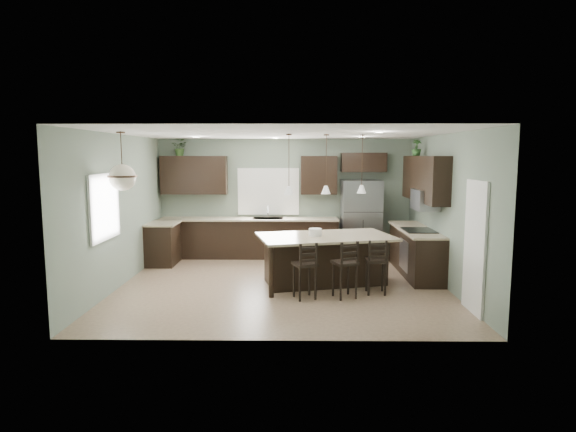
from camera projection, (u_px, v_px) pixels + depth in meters
The scene contains 32 objects.
ground at pixel (282, 285), 9.03m from camera, with size 6.00×6.00×0.00m, color #9E8466.
pantry_door at pixel (475, 247), 7.33m from camera, with size 0.04×0.82×2.04m, color white.
window_back at pixel (268, 191), 11.55m from camera, with size 1.35×0.02×1.00m, color white.
window_left at pixel (104, 207), 8.08m from camera, with size 0.02×1.10×1.00m, color white.
left_return_cabs at pixel (163, 244), 10.69m from camera, with size 0.60×0.90×0.90m, color black.
left_return_countertop at pixel (163, 223), 10.63m from camera, with size 0.66×0.96×0.04m, color #B8A78B.
back_lower_cabs at pixel (249, 239), 11.41m from camera, with size 4.20×0.60×0.90m, color black.
back_countertop at pixel (249, 219), 11.33m from camera, with size 4.20×0.66×0.04m, color #B8A78B.
sink_inset at pixel (268, 218), 11.33m from camera, with size 0.70×0.45×0.01m, color gray.
faucet at pixel (268, 212), 11.28m from camera, with size 0.02×0.02×0.28m, color silver.
back_upper_left at pixel (194, 175), 11.37m from camera, with size 1.55×0.34×0.90m, color black.
back_upper_right at pixel (319, 175), 11.33m from camera, with size 0.85×0.34×0.90m, color black.
fridge_header at pixel (364, 162), 11.28m from camera, with size 1.05×0.34×0.45m, color black.
right_lower_cabs at pixel (416, 252), 9.81m from camera, with size 0.60×2.35×0.90m, color black.
right_countertop at pixel (415, 229), 9.75m from camera, with size 0.66×2.35×0.04m, color #B8A78B.
cooktop at pixel (419, 230), 9.47m from camera, with size 0.58×0.75×0.02m, color black.
wall_oven_front at pixel (404, 255), 9.54m from camera, with size 0.01×0.72×0.60m, color gray.
right_upper_cabs at pixel (425, 179), 9.62m from camera, with size 0.34×2.35×0.90m, color black.
microwave at pixel (425, 200), 9.40m from camera, with size 0.40×0.75×0.40m, color gray.
refrigerator at pixel (361, 220), 11.14m from camera, with size 0.90×0.74×1.85m, color gray.
kitchen_island at pixel (325, 260), 9.02m from camera, with size 2.44×1.39×0.92m, color black.
serving_dish at pixel (315, 232), 8.91m from camera, with size 0.24×0.24×0.14m, color silver.
bar_stool_left at pixel (305, 270), 8.09m from camera, with size 0.36×0.36×0.98m, color black.
bar_stool_center at pixel (345, 269), 8.14m from camera, with size 0.37×0.37×1.00m, color black.
bar_stool_right at pixel (376, 266), 8.38m from camera, with size 0.36×0.36×0.98m, color black.
pendant_left at pixel (289, 164), 8.64m from camera, with size 0.17×0.17×1.10m, color silver, non-canonical shape.
pendant_center at pixel (326, 164), 8.80m from camera, with size 0.17×0.17×1.10m, color white, non-canonical shape.
pendant_right at pixel (362, 164), 8.95m from camera, with size 0.17×0.17×1.10m, color white, non-canonical shape.
chandelier at pixel (122, 161), 7.84m from camera, with size 0.47×0.47×0.97m, color beige, non-canonical shape.
plant_back_left at pixel (180, 147), 11.26m from camera, with size 0.36×0.31×0.40m, color #2C481F.
plant_right_wall at pixel (417, 148), 10.13m from camera, with size 0.19×0.19×0.35m, color #2C5726.
room_shell at pixel (282, 194), 8.82m from camera, with size 6.00×6.00×6.00m.
Camera 1 is at (0.21, -8.79, 2.41)m, focal length 30.00 mm.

